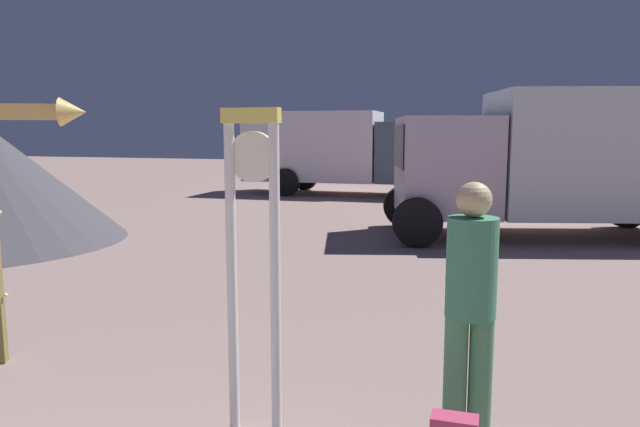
{
  "coord_description": "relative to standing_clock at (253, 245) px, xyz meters",
  "views": [
    {
      "loc": [
        2.1,
        -0.94,
        2.08
      ],
      "look_at": [
        0.2,
        5.14,
        1.2
      ],
      "focal_mm": 33.17,
      "sensor_mm": 36.0,
      "label": 1
    }
  ],
  "objects": [
    {
      "name": "arrow_sign",
      "position": [
        -2.47,
        0.58,
        0.35
      ],
      "size": [
        0.9,
        0.55,
        2.51
      ],
      "color": "olive",
      "rests_on": "ground_plane"
    },
    {
      "name": "standing_clock",
      "position": [
        0.0,
        0.0,
        0.0
      ],
      "size": [
        0.4,
        0.1,
        2.24
      ],
      "color": "white",
      "rests_on": "ground_plane"
    },
    {
      "name": "person_near_clock",
      "position": [
        1.41,
        0.38,
        -0.35
      ],
      "size": [
        0.34,
        0.34,
        1.76
      ],
      "color": "#4D8E5E",
      "rests_on": "ground_plane"
    },
    {
      "name": "box_truck_near",
      "position": [
        2.93,
        9.04,
        0.25
      ],
      "size": [
        7.22,
        4.17,
        2.87
      ],
      "color": "silver",
      "rests_on": "ground_plane"
    },
    {
      "name": "box_truck_far",
      "position": [
        -3.72,
        15.5,
        0.19
      ],
      "size": [
        6.69,
        2.57,
        2.74
      ],
      "color": "white",
      "rests_on": "ground_plane"
    }
  ]
}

